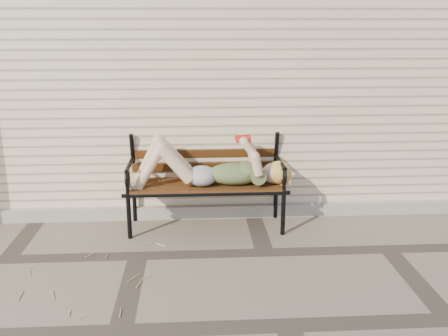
{
  "coord_description": "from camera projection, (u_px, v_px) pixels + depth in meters",
  "views": [
    {
      "loc": [
        0.57,
        -4.49,
        2.17
      ],
      "look_at": [
        0.88,
        0.57,
        0.72
      ],
      "focal_mm": 40.0,
      "sensor_mm": 36.0,
      "label": 1
    }
  ],
  "objects": [
    {
      "name": "house_wall",
      "position": [
        155.0,
        72.0,
        7.34
      ],
      "size": [
        8.0,
        4.0,
        3.0
      ],
      "primitive_type": "cube",
      "color": "beige",
      "rests_on": "ground"
    },
    {
      "name": "foundation_strip",
      "position": [
        146.0,
        213.0,
        5.78
      ],
      "size": [
        8.0,
        0.1,
        0.15
      ],
      "primitive_type": "cube",
      "color": "#A39C93",
      "rests_on": "ground"
    },
    {
      "name": "reading_woman",
      "position": [
        207.0,
        167.0,
        5.34
      ],
      "size": [
        1.74,
        0.4,
        0.55
      ],
      "color": "#0B434E",
      "rests_on": "ground"
    },
    {
      "name": "ground",
      "position": [
        138.0,
        256.0,
        4.87
      ],
      "size": [
        80.0,
        80.0,
        0.0
      ],
      "primitive_type": "plane",
      "color": "#77675B",
      "rests_on": "ground"
    },
    {
      "name": "garden_bench",
      "position": [
        206.0,
        167.0,
        5.49
      ],
      "size": [
        1.85,
        0.74,
        1.2
      ],
      "color": "black",
      "rests_on": "ground"
    }
  ]
}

